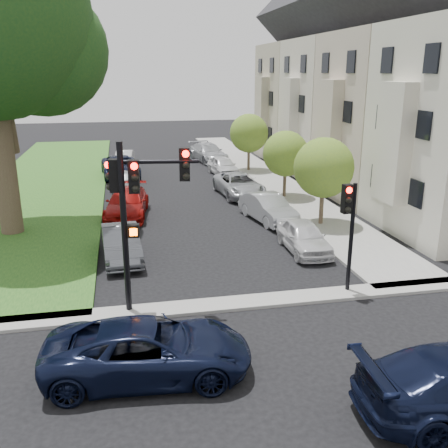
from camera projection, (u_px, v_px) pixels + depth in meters
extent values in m
plane|color=black|center=(257.00, 333.00, 15.30)|extent=(140.00, 140.00, 0.00)
cube|color=#1E4B1A|center=(49.00, 182.00, 36.02)|extent=(8.00, 44.00, 0.12)
cube|color=gray|center=(259.00, 173.00, 39.06)|extent=(3.50, 44.00, 0.12)
cube|color=gray|center=(242.00, 303.00, 17.15)|extent=(60.00, 1.00, 0.12)
cube|color=beige|center=(393.00, 143.00, 23.15)|extent=(0.70, 2.20, 5.50)
cube|color=black|center=(401.00, 121.00, 22.91)|extent=(0.08, 3.60, 6.00)
cube|color=#B9AB91|center=(388.00, 117.00, 30.77)|extent=(7.00, 7.40, 10.00)
cube|color=#B9AB91|center=(329.00, 127.00, 30.17)|extent=(0.70, 2.20, 5.50)
cube|color=black|center=(334.00, 110.00, 29.94)|extent=(0.08, 3.60, 6.00)
cube|color=silver|center=(337.00, 109.00, 37.80)|extent=(7.00, 7.40, 10.00)
cube|color=#252529|center=(344.00, 2.00, 35.61)|extent=(7.00, 7.55, 7.00)
cube|color=silver|center=(289.00, 116.00, 37.20)|extent=(0.70, 2.20, 5.50)
cube|color=black|center=(293.00, 102.00, 36.96)|extent=(0.08, 3.60, 6.00)
cube|color=gray|center=(303.00, 103.00, 44.82)|extent=(7.00, 7.40, 10.00)
cube|color=#252529|center=(307.00, 13.00, 42.64)|extent=(7.00, 7.55, 7.00)
cube|color=gray|center=(261.00, 109.00, 44.22)|extent=(0.70, 2.20, 5.50)
cube|color=black|center=(265.00, 98.00, 43.99)|extent=(0.08, 3.60, 6.00)
cylinder|color=#483329|center=(3.00, 157.00, 23.51)|extent=(1.06, 1.06, 7.68)
sphere|color=#173D17|center=(42.00, 50.00, 23.42)|extent=(6.15, 6.15, 6.15)
cylinder|color=#483329|center=(321.00, 205.00, 25.69)|extent=(0.22, 0.22, 2.18)
sphere|color=#547A2C|center=(324.00, 168.00, 25.12)|extent=(3.05, 3.05, 3.05)
cylinder|color=#483329|center=(285.00, 182.00, 31.35)|extent=(0.20, 0.20, 2.02)
sphere|color=#547A2C|center=(286.00, 154.00, 30.82)|extent=(2.83, 2.83, 2.83)
cylinder|color=#483329|center=(249.00, 158.00, 39.88)|extent=(0.22, 0.22, 2.17)
sphere|color=#547A2C|center=(249.00, 133.00, 39.31)|extent=(3.04, 3.04, 3.04)
cylinder|color=black|center=(125.00, 231.00, 15.80)|extent=(0.22, 0.22, 5.67)
cylinder|color=black|center=(160.00, 162.00, 15.39)|extent=(2.39, 0.44, 0.13)
cube|color=black|center=(134.00, 177.00, 15.36)|extent=(0.36, 0.32, 1.04)
cube|color=black|center=(185.00, 164.00, 15.57)|extent=(0.36, 0.32, 1.04)
cube|color=black|center=(114.00, 176.00, 15.50)|extent=(0.32, 0.36, 1.04)
sphere|color=#FF0C05|center=(133.00, 166.00, 15.11)|extent=(0.22, 0.22, 0.22)
sphere|color=black|center=(135.00, 189.00, 15.31)|extent=(0.22, 0.22, 0.22)
cube|color=black|center=(133.00, 231.00, 15.85)|extent=(0.41, 0.32, 0.41)
cube|color=#FF5905|center=(133.00, 232.00, 15.71)|extent=(0.24, 0.03, 0.24)
cylinder|color=black|center=(351.00, 240.00, 17.54)|extent=(0.17, 0.17, 4.04)
cube|color=black|center=(347.00, 199.00, 17.05)|extent=(0.35, 0.32, 1.01)
sphere|color=#FF0C05|center=(350.00, 190.00, 16.81)|extent=(0.21, 0.21, 0.21)
imported|color=black|center=(148.00, 350.00, 12.97)|extent=(5.56, 2.91, 1.49)
imported|color=silver|center=(304.00, 237.00, 22.07)|extent=(1.69, 4.05, 1.37)
imported|color=#999BA0|center=(268.00, 208.00, 26.54)|extent=(2.34, 4.63, 1.46)
imported|color=#999BA0|center=(239.00, 185.00, 32.01)|extent=(2.76, 5.34, 1.44)
imported|color=silver|center=(223.00, 166.00, 38.49)|extent=(2.08, 4.34, 1.43)
imported|color=#999BA0|center=(208.00, 153.00, 44.34)|extent=(3.23, 5.80, 1.59)
imported|color=#3F4247|center=(121.00, 243.00, 21.12)|extent=(1.78, 4.38, 1.41)
imported|color=maroon|center=(127.00, 203.00, 27.42)|extent=(2.78, 5.45, 1.52)
imported|color=#999BA0|center=(124.00, 181.00, 33.65)|extent=(1.85, 3.90, 1.29)
imported|color=black|center=(120.00, 167.00, 37.67)|extent=(3.05, 5.86, 1.58)
imported|color=silver|center=(124.00, 159.00, 42.10)|extent=(1.85, 4.08, 1.30)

